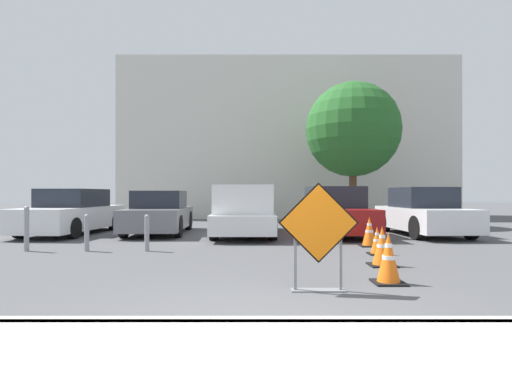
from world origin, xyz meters
name	(u,v)px	position (x,y,z in m)	size (l,w,h in m)	color
ground_plane	(262,232)	(0.00, 10.00, 0.00)	(96.00, 96.00, 0.00)	#4C4C4F
sidewalk_strip	(279,380)	(0.00, -1.11, 0.07)	(28.31, 2.21, 0.14)	#ADAAA3
curb_lip	(273,326)	(0.00, 0.00, 0.07)	(28.31, 0.20, 0.14)	#ADAAA3
road_closed_sign	(320,232)	(0.71, 1.64, 0.82)	(1.11, 0.20, 1.51)	black
traffic_cone_nearest	(390,258)	(1.85, 2.15, 0.38)	(0.46, 0.46, 0.78)	black
traffic_cone_second	(384,247)	(2.21, 3.61, 0.36)	(0.49, 0.49, 0.74)	black
traffic_cone_third	(379,241)	(2.54, 4.99, 0.30)	(0.39, 0.39, 0.62)	black
traffic_cone_fourth	(371,232)	(2.76, 6.37, 0.37)	(0.49, 0.49, 0.76)	black
parked_car_nearest	(74,213)	(-6.34, 9.56, 0.69)	(2.10, 4.75, 1.51)	white
parked_car_second	(161,214)	(-3.43, 9.70, 0.67)	(2.02, 4.29, 1.45)	slate
pickup_truck	(246,213)	(-0.52, 8.92, 0.72)	(1.96, 5.14, 1.60)	silver
parked_car_third	(336,213)	(2.39, 8.99, 0.72)	(2.00, 4.06, 1.58)	maroon
parked_car_fourth	(425,213)	(5.30, 9.12, 0.71)	(1.98, 4.17, 1.56)	silver
bollard_nearest	(148,232)	(-2.71, 5.50, 0.46)	(0.12, 0.12, 0.86)	gray
bollard_second	(88,231)	(-4.12, 5.50, 0.46)	(0.12, 0.12, 0.87)	gray
bollard_third	(28,227)	(-5.54, 5.50, 0.56)	(0.12, 0.12, 1.06)	gray
building_facade_backdrop	(287,143)	(1.60, 19.76, 4.37)	(18.40, 5.00, 8.73)	beige
street_tree_behind_lot	(354,130)	(4.04, 13.37, 4.11)	(4.07, 4.07, 6.16)	#513823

